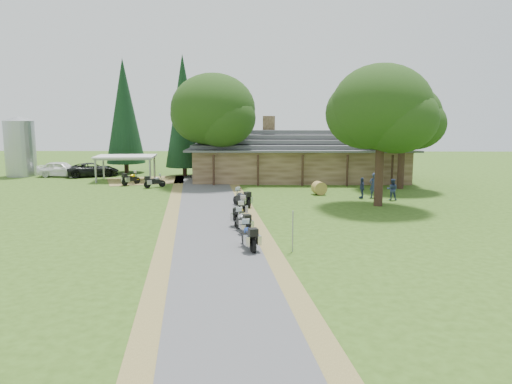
{
  "coord_description": "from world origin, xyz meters",
  "views": [
    {
      "loc": [
        2.57,
        -24.99,
        6.54
      ],
      "look_at": [
        2.05,
        5.88,
        1.6
      ],
      "focal_mm": 35.0,
      "sensor_mm": 36.0,
      "label": 1
    }
  ],
  "objects_px": {
    "car_white_sedan": "(61,167)",
    "motorcycle_row_b": "(242,221)",
    "motorcycle_row_d": "(243,206)",
    "hay_bale": "(319,188)",
    "silo": "(20,146)",
    "lodge": "(299,154)",
    "motorcycle_carport_b": "(155,181)",
    "car_dark_suv": "(93,166)",
    "carport": "(126,168)",
    "motorcycle_row_e": "(242,197)",
    "motorcycle_row_a": "(249,235)",
    "motorcycle_carport_a": "(131,178)",
    "motorcycle_row_c": "(239,214)"
  },
  "relations": [
    {
      "from": "silo",
      "to": "motorcycle_row_b",
      "type": "xyz_separation_m",
      "value": [
        24.06,
        -24.29,
        -2.45
      ]
    },
    {
      "from": "silo",
      "to": "motorcycle_row_c",
      "type": "relative_size",
      "value": 3.3
    },
    {
      "from": "motorcycle_carport_a",
      "to": "motorcycle_row_a",
      "type": "bearing_deg",
      "value": -117.56
    },
    {
      "from": "motorcycle_row_a",
      "to": "motorcycle_carport_a",
      "type": "relative_size",
      "value": 1.08
    },
    {
      "from": "car_white_sedan",
      "to": "motorcycle_row_d",
      "type": "xyz_separation_m",
      "value": [
        19.48,
        -19.26,
        -0.39
      ]
    },
    {
      "from": "hay_bale",
      "to": "motorcycle_carport_a",
      "type": "bearing_deg",
      "value": 162.81
    },
    {
      "from": "motorcycle_row_a",
      "to": "lodge",
      "type": "bearing_deg",
      "value": -26.42
    },
    {
      "from": "car_dark_suv",
      "to": "motorcycle_row_e",
      "type": "distance_m",
      "value": 22.98
    },
    {
      "from": "lodge",
      "to": "hay_bale",
      "type": "relative_size",
      "value": 20.39
    },
    {
      "from": "motorcycle_row_e",
      "to": "motorcycle_carport_b",
      "type": "height_order",
      "value": "motorcycle_row_e"
    },
    {
      "from": "car_white_sedan",
      "to": "motorcycle_row_b",
      "type": "distance_m",
      "value": 30.68
    },
    {
      "from": "lodge",
      "to": "motorcycle_carport_b",
      "type": "bearing_deg",
      "value": -156.17
    },
    {
      "from": "carport",
      "to": "car_dark_suv",
      "type": "height_order",
      "value": "carport"
    },
    {
      "from": "motorcycle_row_e",
      "to": "motorcycle_row_a",
      "type": "bearing_deg",
      "value": 149.7
    },
    {
      "from": "car_white_sedan",
      "to": "motorcycle_row_c",
      "type": "xyz_separation_m",
      "value": [
        19.38,
        -21.68,
        -0.37
      ]
    },
    {
      "from": "lodge",
      "to": "motorcycle_carport_b",
      "type": "xyz_separation_m",
      "value": [
        -13.07,
        -5.77,
        -1.85
      ]
    },
    {
      "from": "car_white_sedan",
      "to": "motorcycle_row_c",
      "type": "bearing_deg",
      "value": -132.81
    },
    {
      "from": "motorcycle_row_a",
      "to": "motorcycle_row_e",
      "type": "xyz_separation_m",
      "value": [
        -0.83,
        10.99,
        -0.03
      ]
    },
    {
      "from": "car_white_sedan",
      "to": "motorcycle_row_b",
      "type": "height_order",
      "value": "car_white_sedan"
    },
    {
      "from": "lodge",
      "to": "motorcycle_carport_a",
      "type": "bearing_deg",
      "value": -165.05
    },
    {
      "from": "lodge",
      "to": "motorcycle_carport_b",
      "type": "height_order",
      "value": "lodge"
    },
    {
      "from": "motorcycle_row_d",
      "to": "hay_bale",
      "type": "xyz_separation_m",
      "value": [
        5.78,
        8.53,
        -0.09
      ]
    },
    {
      "from": "car_dark_suv",
      "to": "hay_bale",
      "type": "relative_size",
      "value": 5.32
    },
    {
      "from": "motorcycle_row_b",
      "to": "motorcycle_row_d",
      "type": "relative_size",
      "value": 1.02
    },
    {
      "from": "motorcycle_row_b",
      "to": "motorcycle_row_c",
      "type": "relative_size",
      "value": 0.99
    },
    {
      "from": "silo",
      "to": "motorcycle_carport_b",
      "type": "xyz_separation_m",
      "value": [
        15.63,
        -7.94,
        -2.48
      ]
    },
    {
      "from": "motorcycle_row_a",
      "to": "motorcycle_row_d",
      "type": "relative_size",
      "value": 1.09
    },
    {
      "from": "motorcycle_row_c",
      "to": "motorcycle_carport_a",
      "type": "relative_size",
      "value": 1.02
    },
    {
      "from": "motorcycle_carport_b",
      "to": "car_dark_suv",
      "type": "bearing_deg",
      "value": 102.89
    },
    {
      "from": "car_dark_suv",
      "to": "motorcycle_row_e",
      "type": "height_order",
      "value": "car_dark_suv"
    },
    {
      "from": "carport",
      "to": "lodge",
      "type": "bearing_deg",
      "value": -1.0
    },
    {
      "from": "lodge",
      "to": "motorcycle_row_e",
      "type": "xyz_separation_m",
      "value": [
        -5.01,
        -14.6,
        -1.8
      ]
    },
    {
      "from": "carport",
      "to": "motorcycle_row_b",
      "type": "relative_size",
      "value": 3.02
    },
    {
      "from": "car_white_sedan",
      "to": "car_dark_suv",
      "type": "xyz_separation_m",
      "value": [
        3.17,
        0.34,
        0.06
      ]
    },
    {
      "from": "lodge",
      "to": "carport",
      "type": "distance_m",
      "value": 16.93
    },
    {
      "from": "motorcycle_row_d",
      "to": "motorcycle_carport_a",
      "type": "bearing_deg",
      "value": 37.79
    },
    {
      "from": "silo",
      "to": "carport",
      "type": "relative_size",
      "value": 1.1
    },
    {
      "from": "motorcycle_carport_b",
      "to": "motorcycle_row_e",
      "type": "bearing_deg",
      "value": -81.5
    },
    {
      "from": "carport",
      "to": "car_dark_suv",
      "type": "distance_m",
      "value": 5.2
    },
    {
      "from": "motorcycle_row_a",
      "to": "motorcycle_row_d",
      "type": "xyz_separation_m",
      "value": [
        -0.63,
        7.77,
        -0.06
      ]
    },
    {
      "from": "motorcycle_row_c",
      "to": "motorcycle_row_e",
      "type": "height_order",
      "value": "motorcycle_row_e"
    },
    {
      "from": "motorcycle_carport_b",
      "to": "carport",
      "type": "bearing_deg",
      "value": 95.53
    },
    {
      "from": "motorcycle_row_d",
      "to": "car_white_sedan",
      "type": "bearing_deg",
      "value": 44.78
    },
    {
      "from": "motorcycle_carport_a",
      "to": "car_white_sedan",
      "type": "bearing_deg",
      "value": 91.52
    },
    {
      "from": "motorcycle_row_d",
      "to": "silo",
      "type": "bearing_deg",
      "value": 49.56
    },
    {
      "from": "motorcycle_carport_a",
      "to": "motorcycle_row_c",
      "type": "bearing_deg",
      "value": -111.98
    },
    {
      "from": "silo",
      "to": "hay_bale",
      "type": "xyz_separation_m",
      "value": [
        29.68,
        -11.46,
        -2.56
      ]
    },
    {
      "from": "motorcycle_carport_a",
      "to": "motorcycle_carport_b",
      "type": "distance_m",
      "value": 2.99
    },
    {
      "from": "silo",
      "to": "hay_bale",
      "type": "bearing_deg",
      "value": -21.11
    },
    {
      "from": "motorcycle_row_d",
      "to": "motorcycle_carport_b",
      "type": "height_order",
      "value": "motorcycle_row_d"
    }
  ]
}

